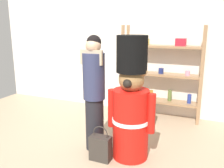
# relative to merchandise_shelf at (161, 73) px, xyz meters

# --- Properties ---
(ground_plane) EXTENTS (6.40, 6.40, 0.00)m
(ground_plane) POSITION_rel_merchandise_shelf_xyz_m (-0.65, -1.98, -0.88)
(ground_plane) COLOR tan
(back_wall) EXTENTS (6.40, 0.12, 2.60)m
(back_wall) POSITION_rel_merchandise_shelf_xyz_m (-0.65, 0.22, 0.42)
(back_wall) COLOR silver
(back_wall) RESTS_ON ground_plane
(merchandise_shelf) EXTENTS (1.51, 0.35, 1.77)m
(merchandise_shelf) POSITION_rel_merchandise_shelf_xyz_m (0.00, 0.00, 0.00)
(merchandise_shelf) COLOR #93704C
(merchandise_shelf) RESTS_ON ground_plane
(teddy_bear_guard) EXTENTS (0.66, 0.50, 1.65)m
(teddy_bear_guard) POSITION_rel_merchandise_shelf_xyz_m (-0.04, -1.67, -0.13)
(teddy_bear_guard) COLOR red
(teddy_bear_guard) RESTS_ON ground_plane
(person_shopper) EXTENTS (0.32, 0.31, 1.64)m
(person_shopper) POSITION_rel_merchandise_shelf_xyz_m (-0.59, -1.65, -0.01)
(person_shopper) COLOR black
(person_shopper) RESTS_ON ground_plane
(shopping_bag) EXTENTS (0.28, 0.15, 0.48)m
(shopping_bag) POSITION_rel_merchandise_shelf_xyz_m (-0.37, -1.92, -0.70)
(shopping_bag) COLOR #332D28
(shopping_bag) RESTS_ON ground_plane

